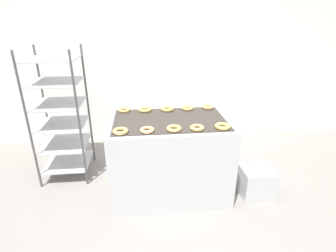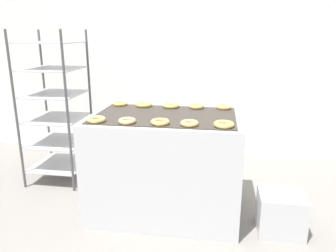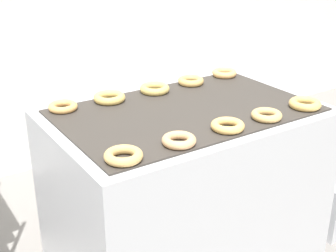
{
  "view_description": "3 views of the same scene",
  "coord_description": "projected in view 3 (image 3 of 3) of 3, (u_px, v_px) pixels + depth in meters",
  "views": [
    {
      "loc": [
        -0.28,
        -1.82,
        1.83
      ],
      "look_at": [
        0.0,
        0.8,
        0.73
      ],
      "focal_mm": 28.0,
      "sensor_mm": 36.0,
      "label": 1
    },
    {
      "loc": [
        0.43,
        -1.89,
        1.51
      ],
      "look_at": [
        0.0,
        0.8,
        0.73
      ],
      "focal_mm": 35.0,
      "sensor_mm": 36.0,
      "label": 2
    },
    {
      "loc": [
        -1.15,
        -0.96,
        1.63
      ],
      "look_at": [
        0.0,
        0.8,
        0.73
      ],
      "focal_mm": 50.0,
      "sensor_mm": 36.0,
      "label": 3
    }
  ],
  "objects": [
    {
      "name": "fryer_machine",
      "position": [
        185.0,
        191.0,
        2.29
      ],
      "size": [
        1.23,
        0.81,
        0.86
      ],
      "color": "silver",
      "rests_on": "ground_plane"
    },
    {
      "name": "glaze_bin",
      "position": [
        333.0,
        199.0,
        2.73
      ],
      "size": [
        0.35,
        0.3,
        0.32
      ],
      "color": "silver",
      "rests_on": "ground_plane"
    },
    {
      "name": "donut_near_leftmost",
      "position": [
        123.0,
        156.0,
        1.65
      ],
      "size": [
        0.14,
        0.14,
        0.03
      ],
      "primitive_type": "torus",
      "color": "tan",
      "rests_on": "fryer_machine"
    },
    {
      "name": "donut_near_left",
      "position": [
        179.0,
        140.0,
        1.77
      ],
      "size": [
        0.13,
        0.13,
        0.03
      ],
      "primitive_type": "torus",
      "color": "tan",
      "rests_on": "fryer_machine"
    },
    {
      "name": "donut_near_center",
      "position": [
        228.0,
        126.0,
        1.9
      ],
      "size": [
        0.14,
        0.14,
        0.03
      ],
      "primitive_type": "torus",
      "color": "#E9B863",
      "rests_on": "fryer_machine"
    },
    {
      "name": "donut_near_right",
      "position": [
        267.0,
        115.0,
        2.01
      ],
      "size": [
        0.13,
        0.13,
        0.03
      ],
      "primitive_type": "torus",
      "color": "#DBAE67",
      "rests_on": "fryer_machine"
    },
    {
      "name": "donut_near_rightmost",
      "position": [
        305.0,
        104.0,
        2.13
      ],
      "size": [
        0.15,
        0.15,
        0.04
      ],
      "primitive_type": "torus",
      "color": "#E1B45E",
      "rests_on": "fryer_machine"
    },
    {
      "name": "donut_far_leftmost",
      "position": [
        63.0,
        107.0,
        2.11
      ],
      "size": [
        0.13,
        0.13,
        0.03
      ],
      "primitive_type": "torus",
      "color": "#ECAD5F",
      "rests_on": "fryer_machine"
    },
    {
      "name": "donut_far_left",
      "position": [
        109.0,
        98.0,
        2.21
      ],
      "size": [
        0.15,
        0.15,
        0.04
      ],
      "primitive_type": "torus",
      "color": "#E1BB61",
      "rests_on": "fryer_machine"
    },
    {
      "name": "donut_far_center",
      "position": [
        155.0,
        89.0,
        2.33
      ],
      "size": [
        0.15,
        0.15,
        0.04
      ],
      "primitive_type": "torus",
      "color": "#D9B861",
      "rests_on": "fryer_machine"
    },
    {
      "name": "donut_far_right",
      "position": [
        191.0,
        81.0,
        2.45
      ],
      "size": [
        0.14,
        0.14,
        0.04
      ],
      "primitive_type": "torus",
      "color": "tan",
      "rests_on": "fryer_machine"
    },
    {
      "name": "donut_far_rightmost",
      "position": [
        224.0,
        73.0,
        2.58
      ],
      "size": [
        0.13,
        0.13,
        0.04
      ],
      "primitive_type": "torus",
      "color": "#E8AD65",
      "rests_on": "fryer_machine"
    }
  ]
}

